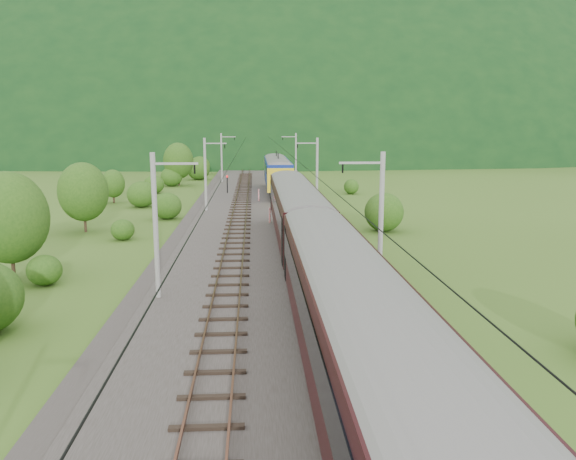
{
  "coord_description": "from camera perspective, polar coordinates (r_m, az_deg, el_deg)",
  "views": [
    {
      "loc": [
        -0.81,
        -30.35,
        9.77
      ],
      "look_at": [
        1.47,
        7.51,
        2.6
      ],
      "focal_mm": 35.0,
      "sensor_mm": 36.0,
      "label": 1
    }
  ],
  "objects": [
    {
      "name": "hazard_post_far",
      "position": [
        54.62,
        -1.86,
        1.51
      ],
      "size": [
        0.16,
        0.16,
        1.5
      ],
      "primitive_type": "cylinder",
      "color": "red",
      "rests_on": "railbed"
    },
    {
      "name": "hazard_post_near",
      "position": [
        70.32,
        -2.99,
        3.57
      ],
      "size": [
        0.16,
        0.16,
        1.5
      ],
      "primitive_type": "cylinder",
      "color": "red",
      "rests_on": "railbed"
    },
    {
      "name": "overhead_wires",
      "position": [
        40.44,
        -2.31,
        6.91
      ],
      "size": [
        4.83,
        198.0,
        0.03
      ],
      "color": "black",
      "rests_on": "ground"
    },
    {
      "name": "vegetation_left",
      "position": [
        49.92,
        -18.79,
        1.94
      ],
      "size": [
        11.57,
        146.0,
        6.94
      ],
      "color": "#224C14",
      "rests_on": "ground"
    },
    {
      "name": "mountain_ridge",
      "position": [
        351.32,
        -23.54,
        8.24
      ],
      "size": [
        336.0,
        280.0,
        132.0
      ],
      "primitive_type": "ellipsoid",
      "color": "black",
      "rests_on": "ground"
    },
    {
      "name": "catenary_right",
      "position": [
        62.95,
        2.9,
        5.89
      ],
      "size": [
        2.54,
        192.28,
        8.0
      ],
      "color": "gray",
      "rests_on": "railbed"
    },
    {
      "name": "vegetation_right",
      "position": [
        38.52,
        16.43,
        -2.23
      ],
      "size": [
        6.99,
        89.97,
        3.24
      ],
      "color": "#224C14",
      "rests_on": "ground"
    },
    {
      "name": "catenary_left",
      "position": [
        62.79,
        -8.33,
        5.78
      ],
      "size": [
        2.54,
        192.28,
        8.0
      ],
      "color": "gray",
      "rests_on": "railbed"
    },
    {
      "name": "track_right",
      "position": [
        41.55,
        1.07,
        -2.37
      ],
      "size": [
        2.4,
        220.0,
        0.27
      ],
      "color": "brown",
      "rests_on": "railbed"
    },
    {
      "name": "track_left",
      "position": [
        41.46,
        -5.56,
        -2.45
      ],
      "size": [
        2.4,
        220.0,
        0.27
      ],
      "color": "brown",
      "rests_on": "railbed"
    },
    {
      "name": "railbed",
      "position": [
        41.49,
        -2.24,
        -2.71
      ],
      "size": [
        14.0,
        220.0,
        0.3
      ],
      "primitive_type": "cube",
      "color": "#38332D",
      "rests_on": "ground"
    },
    {
      "name": "signal",
      "position": [
        78.97,
        -6.19,
        4.8
      ],
      "size": [
        0.27,
        0.27,
        2.42
      ],
      "color": "black",
      "rests_on": "railbed"
    },
    {
      "name": "mountain_main",
      "position": [
        290.51,
        -3.33,
        8.77
      ],
      "size": [
        504.0,
        360.0,
        244.0
      ],
      "primitive_type": "ellipsoid",
      "color": "black",
      "rests_on": "ground"
    },
    {
      "name": "ground",
      "position": [
        31.89,
        -1.84,
        -7.14
      ],
      "size": [
        600.0,
        600.0,
        0.0
      ],
      "primitive_type": "plane",
      "color": "#3B571B",
      "rests_on": "ground"
    },
    {
      "name": "train",
      "position": [
        19.48,
        6.26,
        -7.04
      ],
      "size": [
        3.3,
        132.34,
        5.76
      ],
      "color": "black",
      "rests_on": "ground"
    }
  ]
}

